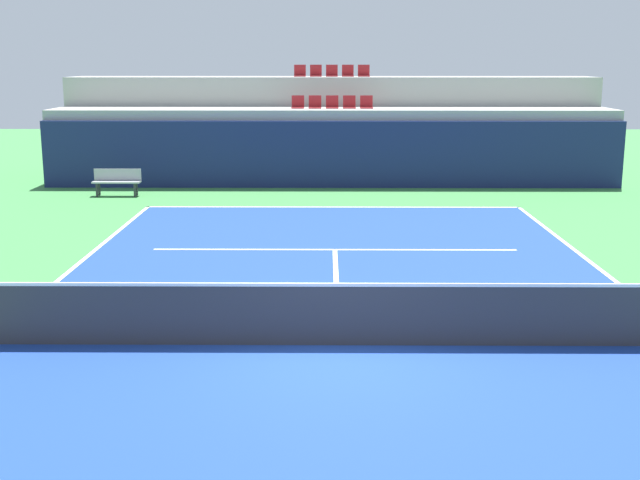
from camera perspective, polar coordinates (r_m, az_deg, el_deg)
ground_plane at (r=12.53m, az=1.33°, el=-7.34°), size 80.00×80.00×0.00m
court_surface at (r=12.53m, az=1.33°, el=-7.32°), size 11.00×24.00×0.01m
baseline_far at (r=24.12m, az=0.91°, el=2.30°), size 11.00×0.10×0.00m
service_line_far at (r=18.68m, az=1.04°, el=-0.67°), size 8.26×0.10×0.00m
centre_service_line at (r=15.58m, az=1.15°, el=-3.33°), size 0.10×6.40×0.00m
back_wall at (r=27.84m, az=0.86°, el=5.96°), size 19.55×0.30×2.25m
stands_tier_lower at (r=29.16m, az=0.84°, el=6.59°), size 19.55×2.40×2.58m
stands_tier_upper at (r=31.51m, az=0.82°, el=7.97°), size 19.55×2.40×3.63m
seating_row_lower at (r=29.15m, az=0.85°, el=9.38°), size 2.85×0.44×0.44m
seating_row_upper at (r=31.51m, az=0.83°, el=11.50°), size 2.85×0.44×0.44m
tennis_net at (r=12.37m, az=1.34°, el=-5.12°), size 11.08×0.08×1.07m
player_bench at (r=26.93m, az=-13.91°, el=4.07°), size 1.50×0.40×0.85m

